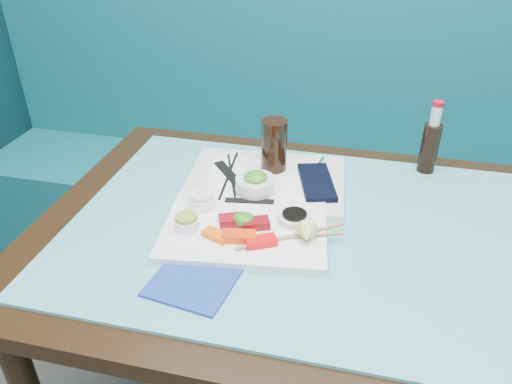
% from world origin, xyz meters
% --- Properties ---
extents(booth_bench, '(3.00, 0.56, 1.17)m').
position_xyz_m(booth_bench, '(0.00, 2.29, 0.37)').
color(booth_bench, '#105E67').
rests_on(booth_bench, ground).
extents(dining_table, '(1.40, 0.90, 0.75)m').
position_xyz_m(dining_table, '(0.00, 1.45, 0.67)').
color(dining_table, black).
rests_on(dining_table, ground).
extents(glass_top, '(1.22, 0.76, 0.01)m').
position_xyz_m(glass_top, '(0.00, 1.45, 0.75)').
color(glass_top, '#57A6AF').
rests_on(glass_top, dining_table).
extents(sashimi_plate, '(0.40, 0.31, 0.02)m').
position_xyz_m(sashimi_plate, '(-0.20, 1.39, 0.77)').
color(sashimi_plate, white).
rests_on(sashimi_plate, glass_top).
extents(salmon_left, '(0.07, 0.05, 0.01)m').
position_xyz_m(salmon_left, '(-0.25, 1.34, 0.78)').
color(salmon_left, '#FF5F0A').
rests_on(salmon_left, sashimi_plate).
extents(salmon_mid, '(0.08, 0.05, 0.02)m').
position_xyz_m(salmon_mid, '(-0.20, 1.34, 0.79)').
color(salmon_mid, '#F23609').
rests_on(salmon_mid, sashimi_plate).
extents(salmon_right, '(0.07, 0.06, 0.02)m').
position_xyz_m(salmon_right, '(-0.15, 1.34, 0.79)').
color(salmon_right, '#FF0D0A').
rests_on(salmon_right, sashimi_plate).
extents(tuna_left, '(0.07, 0.06, 0.02)m').
position_xyz_m(tuna_left, '(-0.23, 1.40, 0.79)').
color(tuna_left, maroon).
rests_on(tuna_left, sashimi_plate).
extents(tuna_right, '(0.07, 0.06, 0.02)m').
position_xyz_m(tuna_right, '(-0.17, 1.40, 0.79)').
color(tuna_right, maroon).
rests_on(tuna_right, sashimi_plate).
extents(seaweed_garnish, '(0.06, 0.06, 0.03)m').
position_xyz_m(seaweed_garnish, '(-0.20, 1.40, 0.79)').
color(seaweed_garnish, '#34751B').
rests_on(seaweed_garnish, sashimi_plate).
extents(ramekin_wasabi, '(0.06, 0.06, 0.02)m').
position_xyz_m(ramekin_wasabi, '(-0.32, 1.36, 0.79)').
color(ramekin_wasabi, white).
rests_on(ramekin_wasabi, sashimi_plate).
extents(wasabi_fill, '(0.06, 0.06, 0.01)m').
position_xyz_m(wasabi_fill, '(-0.32, 1.36, 0.81)').
color(wasabi_fill, olive).
rests_on(wasabi_fill, ramekin_wasabi).
extents(ramekin_ginger, '(0.08, 0.08, 0.03)m').
position_xyz_m(ramekin_ginger, '(-0.32, 1.45, 0.79)').
color(ramekin_ginger, white).
rests_on(ramekin_ginger, sashimi_plate).
extents(ginger_fill, '(0.06, 0.06, 0.01)m').
position_xyz_m(ginger_fill, '(-0.32, 1.45, 0.81)').
color(ginger_fill, white).
rests_on(ginger_fill, ramekin_ginger).
extents(soy_dish, '(0.10, 0.10, 0.02)m').
position_xyz_m(soy_dish, '(-0.09, 1.44, 0.78)').
color(soy_dish, silver).
rests_on(soy_dish, sashimi_plate).
extents(soy_fill, '(0.06, 0.06, 0.01)m').
position_xyz_m(soy_fill, '(-0.09, 1.44, 0.80)').
color(soy_fill, black).
rests_on(soy_fill, soy_dish).
extents(lemon_wedge, '(0.05, 0.05, 0.05)m').
position_xyz_m(lemon_wedge, '(-0.05, 1.36, 0.80)').
color(lemon_wedge, '#E2D36B').
rests_on(lemon_wedge, sashimi_plate).
extents(chopstick_sleeve, '(0.12, 0.04, 0.00)m').
position_xyz_m(chopstick_sleeve, '(-0.21, 1.50, 0.78)').
color(chopstick_sleeve, black).
rests_on(chopstick_sleeve, sashimi_plate).
extents(wooden_chopstick_a, '(0.22, 0.15, 0.01)m').
position_xyz_m(wooden_chopstick_a, '(-0.09, 1.38, 0.78)').
color(wooden_chopstick_a, '#B47B55').
rests_on(wooden_chopstick_a, sashimi_plate).
extents(wooden_chopstick_b, '(0.20, 0.08, 0.01)m').
position_xyz_m(wooden_chopstick_b, '(-0.08, 1.38, 0.78)').
color(wooden_chopstick_b, '#987447').
rests_on(wooden_chopstick_b, sashimi_plate).
extents(serving_tray, '(0.43, 0.34, 0.02)m').
position_xyz_m(serving_tray, '(-0.20, 1.62, 0.77)').
color(serving_tray, silver).
rests_on(serving_tray, glass_top).
extents(paper_placemat, '(0.33, 0.26, 0.00)m').
position_xyz_m(paper_placemat, '(-0.20, 1.62, 0.77)').
color(paper_placemat, white).
rests_on(paper_placemat, serving_tray).
extents(seaweed_bowl, '(0.13, 0.13, 0.04)m').
position_xyz_m(seaweed_bowl, '(-0.21, 1.55, 0.79)').
color(seaweed_bowl, silver).
rests_on(seaweed_bowl, serving_tray).
extents(seaweed_salad, '(0.08, 0.08, 0.03)m').
position_xyz_m(seaweed_salad, '(-0.21, 1.55, 0.82)').
color(seaweed_salad, '#378B20').
rests_on(seaweed_salad, seaweed_bowl).
extents(cola_glass, '(0.08, 0.08, 0.14)m').
position_xyz_m(cola_glass, '(-0.19, 1.68, 0.84)').
color(cola_glass, black).
rests_on(cola_glass, serving_tray).
extents(navy_pouch, '(0.13, 0.20, 0.01)m').
position_xyz_m(navy_pouch, '(-0.06, 1.62, 0.78)').
color(navy_pouch, black).
rests_on(navy_pouch, serving_tray).
extents(fork, '(0.02, 0.08, 0.01)m').
position_xyz_m(fork, '(-0.07, 1.73, 0.78)').
color(fork, white).
rests_on(fork, serving_tray).
extents(black_chopstick_a, '(0.03, 0.25, 0.01)m').
position_xyz_m(black_chopstick_a, '(-0.30, 1.61, 0.78)').
color(black_chopstick_a, black).
rests_on(black_chopstick_a, serving_tray).
extents(black_chopstick_b, '(0.09, 0.22, 0.01)m').
position_xyz_m(black_chopstick_b, '(-0.29, 1.61, 0.78)').
color(black_chopstick_b, black).
rests_on(black_chopstick_b, serving_tray).
extents(tray_sleeve, '(0.13, 0.15, 0.00)m').
position_xyz_m(tray_sleeve, '(-0.29, 1.61, 0.78)').
color(tray_sleeve, black).
rests_on(tray_sleeve, serving_tray).
extents(cola_bottle_body, '(0.06, 0.06, 0.14)m').
position_xyz_m(cola_bottle_body, '(0.22, 1.80, 0.83)').
color(cola_bottle_body, black).
rests_on(cola_bottle_body, glass_top).
extents(cola_bottle_neck, '(0.04, 0.04, 0.05)m').
position_xyz_m(cola_bottle_neck, '(0.22, 1.80, 0.92)').
color(cola_bottle_neck, silver).
rests_on(cola_bottle_neck, cola_bottle_body).
extents(cola_bottle_cap, '(0.04, 0.04, 0.01)m').
position_xyz_m(cola_bottle_cap, '(0.22, 1.80, 0.95)').
color(cola_bottle_cap, '#B80B1E').
rests_on(cola_bottle_cap, cola_bottle_neck).
extents(blue_napkin, '(0.18, 0.18, 0.01)m').
position_xyz_m(blue_napkin, '(-0.25, 1.21, 0.76)').
color(blue_napkin, navy).
rests_on(blue_napkin, glass_top).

